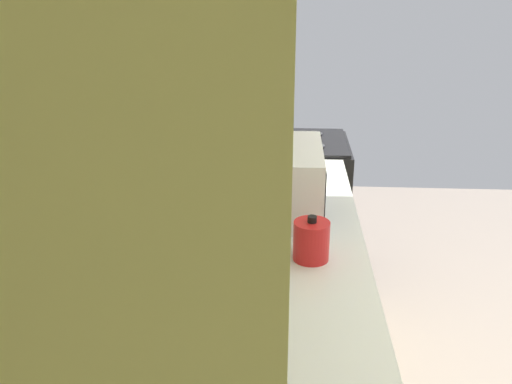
# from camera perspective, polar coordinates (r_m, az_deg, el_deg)

# --- Properties ---
(wall_back) EXTENTS (4.21, 0.12, 2.64)m
(wall_back) POSITION_cam_1_polar(r_m,az_deg,el_deg) (1.92, -7.51, 3.35)
(wall_back) COLOR beige
(wall_back) RESTS_ON ground_plane
(upper_cabinets) EXTENTS (2.34, 0.30, 0.59)m
(upper_cabinets) POSITION_cam_1_polar(r_m,az_deg,el_deg) (1.44, -2.59, 15.41)
(upper_cabinets) COLOR #C4C469
(oven_range) EXTENTS (0.62, 0.69, 1.09)m
(oven_range) POSITION_cam_1_polar(r_m,az_deg,el_deg) (3.70, 3.76, -1.61)
(oven_range) COLOR black
(oven_range) RESTS_ON ground_plane
(microwave) EXTENTS (0.53, 0.34, 0.30)m
(microwave) POSITION_cam_1_polar(r_m,az_deg,el_deg) (2.48, 2.80, 1.25)
(microwave) COLOR white
(microwave) RESTS_ON counter_run
(kettle) EXTENTS (0.18, 0.13, 0.17)m
(kettle) POSITION_cam_1_polar(r_m,az_deg,el_deg) (2.10, 5.60, -4.87)
(kettle) COLOR red
(kettle) RESTS_ON counter_run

